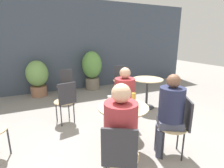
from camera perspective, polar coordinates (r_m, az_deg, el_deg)
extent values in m
plane|color=gray|center=(2.82, 1.29, -23.39)|extent=(20.00, 20.00, 0.00)
cube|color=#3D4756|center=(6.11, -15.67, 11.92)|extent=(10.00, 0.06, 3.00)
cylinder|color=#2D2D33|center=(2.98, 3.42, -20.86)|extent=(0.41, 0.41, 0.01)
cylinder|color=#2D2D33|center=(2.78, 3.54, -14.66)|extent=(0.06, 0.06, 0.72)
cylinder|color=#CCB284|center=(2.62, 3.67, -7.54)|extent=(0.76, 0.76, 0.02)
cylinder|color=#2D2D33|center=(4.68, 11.09, -7.34)|extent=(0.41, 0.41, 0.01)
cylinder|color=#2D2D33|center=(4.55, 11.31, -3.02)|extent=(0.06, 0.06, 0.72)
cylinder|color=#CCB284|center=(4.45, 11.55, 1.55)|extent=(0.77, 0.77, 0.02)
cylinder|color=tan|center=(2.12, 2.66, -22.28)|extent=(0.43, 0.43, 0.02)
cylinder|color=#2D2D33|center=(2.38, -0.86, -24.67)|extent=(0.02, 0.02, 0.46)
cylinder|color=#2D2D33|center=(2.37, 6.48, -24.97)|extent=(0.02, 0.02, 0.46)
cube|color=#2D2D33|center=(1.83, 2.38, -20.29)|extent=(0.33, 0.21, 0.43)
cylinder|color=tan|center=(2.81, 19.06, -13.09)|extent=(0.43, 0.43, 0.02)
cylinder|color=#2D2D33|center=(2.85, 22.13, -18.52)|extent=(0.02, 0.02, 0.46)
cylinder|color=#2D2D33|center=(3.08, 20.70, -15.76)|extent=(0.02, 0.02, 0.46)
cylinder|color=#2D2D33|center=(2.79, 16.36, -18.81)|extent=(0.02, 0.02, 0.46)
cylinder|color=#2D2D33|center=(3.02, 15.42, -15.94)|extent=(0.02, 0.02, 0.46)
cube|color=#2D2D33|center=(2.77, 23.34, -8.84)|extent=(0.21, 0.33, 0.43)
cylinder|color=tan|center=(3.41, 4.09, -7.32)|extent=(0.43, 0.43, 0.02)
cylinder|color=#2D2D33|center=(3.63, 6.32, -10.04)|extent=(0.02, 0.02, 0.46)
cylinder|color=#2D2D33|center=(3.63, 1.88, -9.91)|extent=(0.02, 0.02, 0.46)
cylinder|color=#2D2D33|center=(3.38, 6.34, -12.00)|extent=(0.02, 0.02, 0.46)
cylinder|color=#2D2D33|center=(3.38, 1.54, -11.85)|extent=(0.02, 0.02, 0.46)
cube|color=#2D2D33|center=(3.51, 4.26, -2.76)|extent=(0.33, 0.21, 0.43)
cylinder|color=tan|center=(5.46, 2.56, 1.18)|extent=(0.43, 0.43, 0.02)
cylinder|color=#2D2D33|center=(5.65, 3.99, -0.87)|extent=(0.02, 0.02, 0.46)
cylinder|color=#2D2D33|center=(5.66, 1.19, -0.81)|extent=(0.02, 0.02, 0.46)
cylinder|color=#2D2D33|center=(5.38, 3.95, -1.65)|extent=(0.02, 0.02, 0.46)
cylinder|color=#2D2D33|center=(5.39, 1.00, -1.59)|extent=(0.02, 0.02, 0.46)
cube|color=#2D2D33|center=(5.60, 2.66, 3.86)|extent=(0.33, 0.20, 0.43)
cylinder|color=#2D2D33|center=(3.21, -30.60, -15.64)|extent=(0.02, 0.02, 0.46)
cylinder|color=tan|center=(5.01, -15.18, -0.56)|extent=(0.43, 0.43, 0.02)
cylinder|color=#2D2D33|center=(5.16, -13.05, -2.74)|extent=(0.02, 0.02, 0.46)
cylinder|color=#2D2D33|center=(5.25, -15.93, -2.63)|extent=(0.02, 0.02, 0.46)
cylinder|color=#2D2D33|center=(4.91, -14.01, -3.70)|extent=(0.02, 0.02, 0.46)
cylinder|color=#2D2D33|center=(5.00, -17.02, -3.56)|extent=(0.02, 0.02, 0.46)
cube|color=#2D2D33|center=(5.13, -14.64, 2.41)|extent=(0.33, 0.20, 0.43)
cylinder|color=tan|center=(3.78, -15.29, -5.53)|extent=(0.43, 0.43, 0.02)
cylinder|color=#2D2D33|center=(3.71, -16.26, -9.99)|extent=(0.02, 0.02, 0.46)
cylinder|color=#2D2D33|center=(3.80, -12.31, -9.12)|extent=(0.02, 0.02, 0.46)
cylinder|color=#2D2D33|center=(3.95, -17.68, -8.54)|extent=(0.02, 0.02, 0.46)
cylinder|color=#2D2D33|center=(4.03, -13.94, -7.77)|extent=(0.02, 0.02, 0.46)
cube|color=#2D2D33|center=(3.54, -14.40, -3.03)|extent=(0.36, 0.10, 0.43)
cylinder|color=#2D2D33|center=(2.41, 5.04, -24.35)|extent=(0.11, 0.11, 0.45)
cylinder|color=#2D2D33|center=(2.41, 0.68, -24.18)|extent=(0.11, 0.11, 0.45)
cube|color=#2D2D33|center=(2.11, 2.75, -20.21)|extent=(0.45, 0.46, 0.11)
cylinder|color=#9E2D33|center=(1.96, 2.86, -12.90)|extent=(0.37, 0.37, 0.49)
sphere|color=#DBAD89|center=(1.82, 3.00, -3.03)|extent=(0.21, 0.21, 0.21)
cylinder|color=#42475B|center=(2.96, 14.86, -16.54)|extent=(0.11, 0.11, 0.45)
cylinder|color=#42475B|center=(2.83, 15.38, -18.23)|extent=(0.11, 0.11, 0.45)
cube|color=#42475B|center=(2.78, 18.35, -11.94)|extent=(0.45, 0.44, 0.11)
cylinder|color=#232847|center=(2.66, 18.86, -6.18)|extent=(0.36, 0.36, 0.49)
sphere|color=brown|center=(2.56, 19.49, 0.96)|extent=(0.19, 0.19, 0.19)
cylinder|color=gray|center=(3.34, 2.41, -12.25)|extent=(0.11, 0.11, 0.45)
cylinder|color=gray|center=(3.34, 5.41, -12.35)|extent=(0.11, 0.11, 0.45)
cube|color=gray|center=(3.34, 4.09, -6.51)|extent=(0.46, 0.47, 0.11)
cylinder|color=#9E2D33|center=(3.25, 4.18, -1.96)|extent=(0.38, 0.38, 0.44)
sphere|color=tan|center=(3.18, 4.29, 3.60)|extent=(0.20, 0.20, 0.20)
cylinder|color=#B28433|center=(2.72, 7.05, -4.64)|extent=(0.07, 0.07, 0.17)
cylinder|color=silver|center=(2.63, -0.84, -5.43)|extent=(0.06, 0.06, 0.15)
cylinder|color=#B28433|center=(2.41, 5.77, -7.10)|extent=(0.07, 0.07, 0.18)
cylinder|color=#93664C|center=(5.89, -22.73, -2.09)|extent=(0.47, 0.47, 0.31)
ellipsoid|color=#709E51|center=(5.77, -23.27, 3.15)|extent=(0.65, 0.65, 0.79)
cylinder|color=slate|center=(6.19, -6.42, 0.20)|extent=(0.48, 0.48, 0.40)
ellipsoid|color=#609947|center=(6.06, -6.60, 6.25)|extent=(0.68, 0.68, 0.92)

